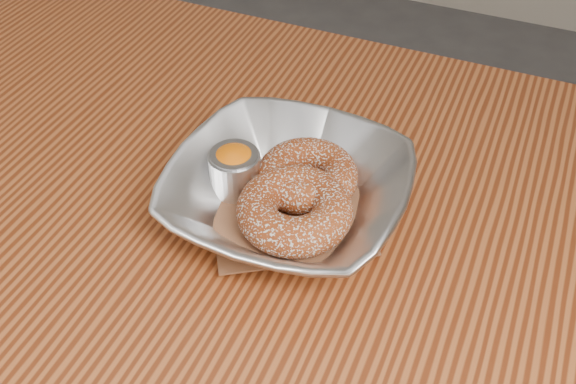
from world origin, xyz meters
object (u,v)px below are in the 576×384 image
at_px(ramekin, 235,169).
at_px(donut_back, 308,175).
at_px(table, 192,296).
at_px(serving_bowl, 288,194).
at_px(donut_front, 295,210).

bearing_deg(ramekin, donut_back, 20.48).
bearing_deg(table, serving_bowl, 34.99).
bearing_deg(table, ramekin, 69.23).
xyz_separation_m(serving_bowl, donut_front, (0.01, -0.02, 0.00)).
height_order(table, ramekin, ramekin).
height_order(serving_bowl, donut_back, serving_bowl).
bearing_deg(donut_back, donut_front, -81.52).
distance_m(serving_bowl, donut_front, 0.02).
bearing_deg(serving_bowl, donut_back, 77.56).
bearing_deg(ramekin, serving_bowl, -6.93).
relative_size(serving_bowl, donut_front, 2.09).
xyz_separation_m(table, donut_front, (0.10, 0.04, 0.13)).
distance_m(serving_bowl, ramekin, 0.06).
xyz_separation_m(serving_bowl, donut_back, (0.01, 0.03, -0.00)).
bearing_deg(ramekin, donut_front, -19.37).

